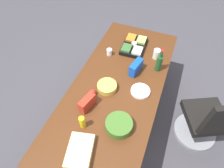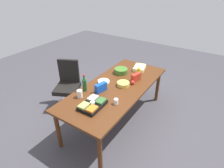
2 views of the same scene
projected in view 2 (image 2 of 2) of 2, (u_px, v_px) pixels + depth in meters
name	position (u px, v px, depth m)	size (l,w,h in m)	color
ground_plane	(116.00, 119.00, 3.79)	(10.00, 10.00, 0.00)	#424046
conference_table	(116.00, 90.00, 3.43)	(2.35, 1.01, 0.78)	#502A12
office_chair	(68.00, 89.00, 4.03)	(0.64, 0.64, 1.01)	gray
veggie_tray	(93.00, 105.00, 2.86)	(0.43, 0.31, 0.09)	black
mayo_jar	(80.00, 94.00, 3.07)	(0.09, 0.09, 0.13)	white
chip_bowl	(123.00, 84.00, 3.40)	(0.22, 0.22, 0.07)	gold
sheet_cake	(140.00, 68.00, 3.98)	(0.32, 0.22, 0.07)	#F0D992
apple_red	(133.00, 82.00, 3.45)	(0.08, 0.08, 0.08)	#B32A22
salad_bowl	(121.00, 71.00, 3.83)	(0.27, 0.27, 0.10)	#416E27
chip_bag_red	(136.00, 77.00, 3.55)	(0.20, 0.08, 0.14)	#B52D1D
paper_cup	(116.00, 101.00, 2.92)	(0.07, 0.07, 0.09)	white
mustard_bottle	(139.00, 72.00, 3.74)	(0.06, 0.06, 0.16)	yellow
chip_bag_blue	(101.00, 87.00, 3.22)	(0.22, 0.08, 0.15)	blue
wine_bottle	(85.00, 84.00, 3.22)	(0.09, 0.09, 0.31)	#1D4F23
paper_plate_stack	(103.00, 82.00, 3.52)	(0.22, 0.22, 0.03)	white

